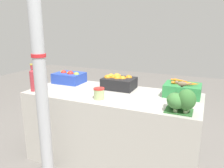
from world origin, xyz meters
The scene contains 11 objects.
ground_plane centered at (0.00, 0.00, 0.00)m, with size 10.00×10.00×0.00m, color slate.
market_table centered at (0.00, 0.00, 0.40)m, with size 1.81×0.76×0.80m, color #B7B2A8.
support_pole centered at (-0.43, -0.57, 1.13)m, with size 0.12×0.12×2.25m.
apple_crate centered at (-0.67, 0.20, 0.87)m, with size 0.35×0.28×0.16m.
orange_crate centered at (-0.01, 0.21, 0.87)m, with size 0.35×0.28×0.16m.
carrot_crate centered at (0.69, 0.20, 0.86)m, with size 0.35×0.28×0.16m.
broccoli_pile centered at (0.73, -0.26, 0.90)m, with size 0.24×0.23×0.20m.
juice_bottle_ruby centered at (-0.82, -0.27, 0.92)m, with size 0.06×0.06×0.30m.
juice_bottle_cloudy centered at (-0.72, -0.27, 0.91)m, with size 0.08×0.08×0.28m.
pickle_jar centered at (-0.04, -0.22, 0.85)m, with size 0.11×0.11×0.11m.
sparrow_bird centered at (0.72, -0.23, 1.03)m, with size 0.14×0.05×0.05m.
Camera 1 is at (0.89, -2.01, 1.47)m, focal length 35.00 mm.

